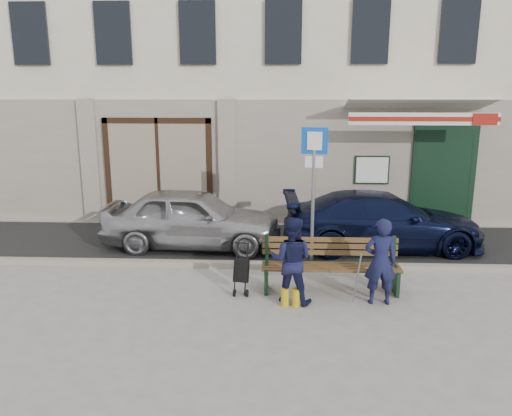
# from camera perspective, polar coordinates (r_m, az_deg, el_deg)

# --- Properties ---
(ground) EXTENTS (80.00, 80.00, 0.00)m
(ground) POSITION_cam_1_polar(r_m,az_deg,el_deg) (8.58, 2.96, -10.38)
(ground) COLOR #9E9991
(ground) RESTS_ON ground
(asphalt_lane) EXTENTS (60.00, 3.20, 0.01)m
(asphalt_lane) POSITION_cam_1_polar(r_m,az_deg,el_deg) (11.48, 2.90, -4.09)
(asphalt_lane) COLOR #282828
(asphalt_lane) RESTS_ON ground
(curb) EXTENTS (60.00, 0.18, 0.12)m
(curb) POSITION_cam_1_polar(r_m,az_deg,el_deg) (9.95, 2.93, -6.57)
(curb) COLOR #9E9384
(curb) RESTS_ON ground
(building) EXTENTS (20.00, 8.27, 10.00)m
(building) POSITION_cam_1_polar(r_m,az_deg,el_deg) (16.37, 3.09, 18.74)
(building) COLOR beige
(building) RESTS_ON ground
(car_silver) EXTENTS (4.00, 1.76, 1.34)m
(car_silver) POSITION_cam_1_polar(r_m,az_deg,el_deg) (11.16, -7.29, -1.15)
(car_silver) COLOR #AAAAAE
(car_silver) RESTS_ON ground
(car_navy) EXTENTS (4.43, 1.97, 1.26)m
(car_navy) POSITION_cam_1_polar(r_m,az_deg,el_deg) (11.34, 14.22, -1.43)
(car_navy) COLOR black
(car_navy) RESTS_ON ground
(parking_sign) EXTENTS (0.51, 0.13, 2.75)m
(parking_sign) POSITION_cam_1_polar(r_m,az_deg,el_deg) (9.78, 6.61, 3.88)
(parking_sign) COLOR gray
(parking_sign) RESTS_ON ground
(bench) EXTENTS (2.40, 1.17, 0.98)m
(bench) POSITION_cam_1_polar(r_m,az_deg,el_deg) (8.82, 8.23, -6.59)
(bench) COLOR brown
(bench) RESTS_ON ground
(man) EXTENTS (0.53, 0.35, 1.45)m
(man) POSITION_cam_1_polar(r_m,az_deg,el_deg) (8.41, 14.04, -5.96)
(man) COLOR #15173A
(man) RESTS_ON ground
(woman) EXTENTS (0.81, 0.69, 1.46)m
(woman) POSITION_cam_1_polar(r_m,az_deg,el_deg) (8.23, 4.06, -5.97)
(woman) COLOR #141739
(woman) RESTS_ON ground
(stroller) EXTENTS (0.29, 0.39, 0.88)m
(stroller) POSITION_cam_1_polar(r_m,az_deg,el_deg) (8.69, -1.69, -7.28)
(stroller) COLOR black
(stroller) RESTS_ON ground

